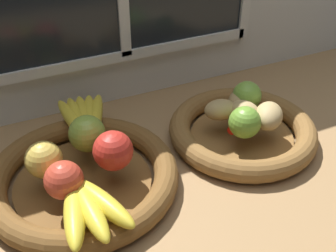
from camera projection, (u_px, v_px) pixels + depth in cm
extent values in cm
cube|color=#9E774C|center=(177.00, 170.00, 84.99)|extent=(140.00, 90.00, 3.00)
cube|color=white|center=(126.00, 55.00, 97.53)|extent=(64.00, 1.20, 2.40)
cylinder|color=brown|center=(84.00, 183.00, 78.79)|extent=(25.74, 25.74, 1.00)
torus|color=brown|center=(82.00, 176.00, 77.76)|extent=(35.94, 35.94, 4.55)
cylinder|color=brown|center=(241.00, 137.00, 90.80)|extent=(22.16, 22.16, 1.00)
torus|color=brown|center=(242.00, 130.00, 89.77)|extent=(31.58, 31.58, 4.55)
sphere|color=gold|center=(44.00, 160.00, 73.03)|extent=(6.64, 6.64, 6.64)
sphere|color=#CC422D|center=(64.00, 180.00, 68.80)|extent=(6.59, 6.59, 6.59)
sphere|color=red|center=(113.00, 151.00, 74.53)|extent=(7.32, 7.32, 7.32)
sphere|color=#8CAD3D|center=(87.00, 134.00, 78.93)|extent=(7.08, 7.08, 7.08)
ellipsoid|color=yellow|center=(75.00, 213.00, 65.07)|extent=(6.79, 15.65, 3.40)
ellipsoid|color=yellow|center=(89.00, 209.00, 65.73)|extent=(4.53, 15.49, 3.40)
ellipsoid|color=yellow|center=(102.00, 202.00, 66.88)|extent=(8.81, 15.45, 3.40)
sphere|color=brown|center=(74.00, 180.00, 71.17)|extent=(3.06, 3.06, 3.06)
ellipsoid|color=yellow|center=(95.00, 118.00, 86.99)|extent=(9.42, 17.89, 2.85)
ellipsoid|color=yellow|center=(90.00, 118.00, 86.89)|extent=(7.43, 18.26, 2.85)
ellipsoid|color=yellow|center=(84.00, 119.00, 86.68)|extent=(5.32, 18.36, 2.85)
ellipsoid|color=yellow|center=(79.00, 120.00, 86.36)|extent=(3.13, 18.18, 2.85)
ellipsoid|color=yellow|center=(74.00, 121.00, 85.95)|extent=(4.76, 18.34, 2.85)
sphere|color=brown|center=(91.00, 145.00, 79.60)|extent=(2.56, 2.56, 2.56)
ellipsoid|color=tan|center=(244.00, 112.00, 87.08)|extent=(7.53, 8.32, 4.76)
ellipsoid|color=tan|center=(220.00, 110.00, 88.12)|extent=(7.86, 6.24, 4.36)
ellipsoid|color=tan|center=(268.00, 116.00, 85.59)|extent=(9.59, 9.77, 5.07)
ellipsoid|color=#A38451|center=(241.00, 99.00, 91.51)|extent=(9.37, 8.44, 4.40)
sphere|color=#6B9E33|center=(245.00, 122.00, 82.46)|extent=(6.48, 6.48, 6.48)
sphere|color=#7AAD3D|center=(247.00, 96.00, 90.90)|extent=(6.34, 6.34, 6.34)
cone|color=red|center=(244.00, 116.00, 88.56)|extent=(11.94, 8.56, 1.79)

